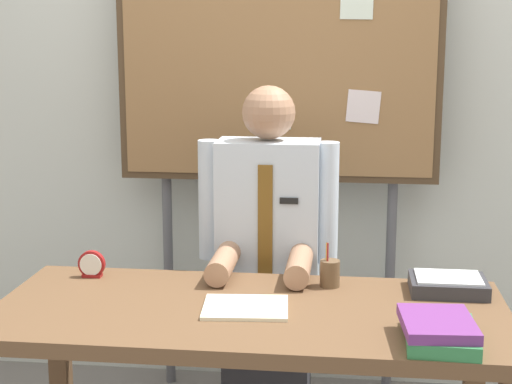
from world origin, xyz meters
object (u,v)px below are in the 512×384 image
object	(u,v)px
person	(268,277)
pen_holder	(330,273)
desk_clock	(92,265)
bulletin_board	(278,62)
desk	(250,333)
paper_tray	(448,285)
open_notebook	(246,307)
book_stack	(440,330)

from	to	relation	value
person	pen_holder	xyz separation A→B (m)	(0.25, -0.32, 0.13)
person	desk_clock	world-z (taller)	person
bulletin_board	desk	bearing A→B (deg)	-90.03
desk	paper_tray	bearing A→B (deg)	19.34
bulletin_board	pen_holder	distance (m)	1.03
open_notebook	pen_holder	xyz separation A→B (m)	(0.26, 0.27, 0.04)
open_notebook	pen_holder	size ratio (longest dim) A/B	1.71
bulletin_board	pen_holder	bearing A→B (deg)	-70.03
book_stack	desk_clock	size ratio (longest dim) A/B	2.93
paper_tray	book_stack	bearing A→B (deg)	-99.66
paper_tray	desk_clock	bearing A→B (deg)	179.05
desk_clock	paper_tray	xyz separation A→B (m)	(1.28, -0.02, -0.02)
pen_holder	paper_tray	world-z (taller)	pen_holder
pen_holder	paper_tray	xyz separation A→B (m)	(0.41, -0.02, -0.02)
desk	paper_tray	xyz separation A→B (m)	(0.66, 0.23, 0.12)
desk	open_notebook	size ratio (longest dim) A/B	6.14
paper_tray	bulletin_board	bearing A→B (deg)	132.84
person	book_stack	distance (m)	0.99
desk_clock	pen_holder	size ratio (longest dim) A/B	0.62
person	bulletin_board	size ratio (longest dim) A/B	0.69
desk	book_stack	bearing A→B (deg)	-21.37
desk	book_stack	xyz separation A→B (m)	(0.58, -0.23, 0.13)
pen_holder	paper_tray	size ratio (longest dim) A/B	0.62
book_stack	paper_tray	xyz separation A→B (m)	(0.08, 0.46, -0.01)
bulletin_board	open_notebook	distance (m)	1.23
desk	desk_clock	size ratio (longest dim) A/B	16.96
desk	person	xyz separation A→B (m)	(0.00, 0.57, 0.01)
book_stack	desk_clock	bearing A→B (deg)	158.15
desk	book_stack	size ratio (longest dim) A/B	5.78
book_stack	paper_tray	world-z (taller)	book_stack
person	pen_holder	size ratio (longest dim) A/B	8.93
book_stack	open_notebook	distance (m)	0.63
person	open_notebook	size ratio (longest dim) A/B	5.21
desk	bulletin_board	xyz separation A→B (m)	(0.00, 0.95, 0.85)
desk_clock	pen_holder	bearing A→B (deg)	-0.29
person	paper_tray	world-z (taller)	person
pen_holder	bulletin_board	bearing A→B (deg)	109.97
book_stack	desk_clock	xyz separation A→B (m)	(-1.20, 0.48, 0.01)
bulletin_board	paper_tray	size ratio (longest dim) A/B	7.99
bulletin_board	book_stack	bearing A→B (deg)	-63.59
desk	person	size ratio (longest dim) A/B	1.18
desk_clock	paper_tray	world-z (taller)	desk_clock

